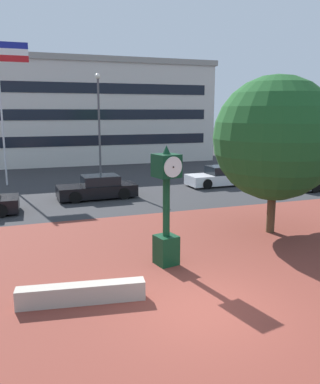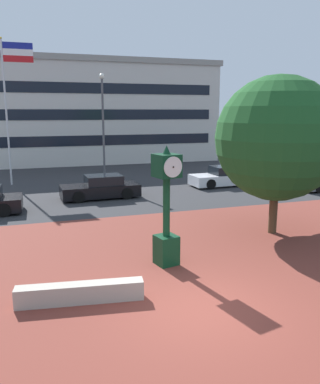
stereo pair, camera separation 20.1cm
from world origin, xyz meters
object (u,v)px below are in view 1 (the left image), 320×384
at_px(street_clock, 166,208).
at_px(car_street_far, 98,188).
at_px(civic_building, 90,112).
at_px(flagpole_primary, 5,96).
at_px(street_lamp_post, 99,118).
at_px(plaza_tree, 278,141).
at_px(car_street_distant, 221,177).

distance_m(street_clock, car_street_far, 10.48).
bearing_deg(car_street_far, civic_building, -10.78).
bearing_deg(civic_building, flagpole_primary, -118.00).
relative_size(car_street_far, civic_building, 0.20).
distance_m(flagpole_primary, civic_building, 16.56).
xyz_separation_m(car_street_far, flagpole_primary, (-4.65, 5.90, 5.13)).
bearing_deg(civic_building, street_lamp_post, -97.39).
bearing_deg(car_street_far, street_lamp_post, -15.11).
distance_m(plaza_tree, street_lamp_post, 13.70).
relative_size(flagpole_primary, street_lamp_post, 1.30).
relative_size(street_clock, car_street_distant, 0.85).
height_order(plaza_tree, car_street_far, plaza_tree).
height_order(street_clock, flagpole_primary, flagpole_primary).
distance_m(plaza_tree, civic_building, 29.05).
bearing_deg(plaza_tree, car_street_far, 123.79).
height_order(car_street_far, flagpole_primary, flagpole_primary).
relative_size(street_clock, plaza_tree, 0.61).
bearing_deg(car_street_distant, car_street_far, 96.57).
height_order(civic_building, street_lamp_post, civic_building).
distance_m(civic_building, street_lamp_post, 16.17).
distance_m(car_street_far, flagpole_primary, 9.10).
bearing_deg(flagpole_primary, plaza_tree, -54.30).
relative_size(car_street_far, flagpole_primary, 0.47).
relative_size(plaza_tree, car_street_far, 1.41).
xyz_separation_m(car_street_distant, street_lamp_post, (-7.28, 3.23, 3.76)).
xyz_separation_m(street_clock, street_lamp_post, (0.77, 14.86, 2.50)).
height_order(flagpole_primary, civic_building, civic_building).
distance_m(car_street_distant, civic_building, 20.38).
relative_size(car_street_distant, street_lamp_post, 0.62).
bearing_deg(street_lamp_post, car_street_far, -102.95).
bearing_deg(street_lamp_post, flagpole_primary, 165.82).
bearing_deg(flagpole_primary, civic_building, 62.00).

